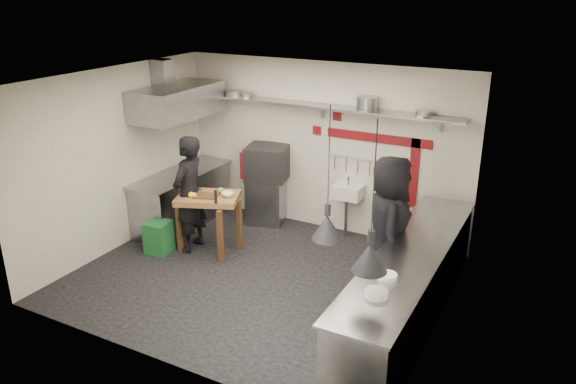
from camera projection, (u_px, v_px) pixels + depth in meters
The scene contains 47 objects.
floor at pixel (259, 278), 7.98m from camera, with size 5.00×5.00×0.00m, color black.
ceiling at pixel (255, 80), 6.99m from camera, with size 5.00×5.00×0.00m, color beige.
wall_back at pixel (323, 147), 9.22m from camera, with size 5.00×0.04×2.80m, color silver.
wall_front at pixel (151, 248), 5.75m from camera, with size 5.00×0.04×2.80m, color silver.
wall_left at pixel (117, 160), 8.58m from camera, with size 0.04×4.20×2.80m, color silver.
wall_right at pixel (445, 221), 6.39m from camera, with size 0.04×4.20×2.80m, color silver.
red_band_horiz at pixel (378, 138), 8.69m from camera, with size 1.70×0.02×0.14m, color maroon.
red_band_vert at pixel (414, 173), 8.59m from camera, with size 0.14×0.02×1.10m, color maroon.
red_tile_a at pixel (337, 116), 8.90m from camera, with size 0.14×0.02×0.14m, color maroon.
red_tile_b at pixel (317, 130), 9.15m from camera, with size 0.14×0.02×0.14m, color maroon.
back_shelf at pixel (319, 106), 8.82m from camera, with size 4.60×0.34×0.04m, color slate.
shelf_bracket_left at pixel (224, 100), 9.81m from camera, with size 0.04×0.06×0.24m, color slate.
shelf_bracket_mid at pixel (323, 111), 8.98m from camera, with size 0.04×0.06×0.24m, color slate.
shelf_bracket_right at pixel (441, 124), 8.14m from camera, with size 0.04×0.06×0.24m, color slate.
pan_far_left at pixel (235, 93), 9.49m from camera, with size 0.30×0.30×0.09m, color slate.
pan_mid_left at pixel (246, 95), 9.39m from camera, with size 0.25×0.25×0.07m, color slate.
stock_pot at pixel (367, 103), 8.43m from camera, with size 0.31×0.31×0.20m, color slate.
pan_right at pixel (424, 113), 8.07m from camera, with size 0.24×0.24×0.08m, color slate.
oven_stand at pixel (267, 200), 9.74m from camera, with size 0.61×0.55×0.80m, color slate.
combi_oven at pixel (267, 163), 9.46m from camera, with size 0.67×0.63×0.58m, color black.
oven_door at pixel (256, 167), 9.25m from camera, with size 0.54×0.03×0.46m, color maroon.
oven_glass at pixel (258, 167), 9.23m from camera, with size 0.37×0.02×0.34m, color black.
hand_sink at pixel (348, 192), 9.05m from camera, with size 0.46×0.34×0.22m, color silver.
sink_tap at pixel (348, 181), 8.99m from camera, with size 0.03×0.03×0.14m, color slate.
sink_drain at pixel (346, 217), 9.17m from camera, with size 0.06×0.06×0.66m, color slate.
utensil_rail at pixel (353, 157), 8.97m from camera, with size 0.02×0.02×0.90m, color slate.
counter_right at pixel (409, 287), 6.88m from camera, with size 0.70×3.80×0.90m, color slate.
counter_right_top at pixel (412, 253), 6.71m from camera, with size 0.76×3.90×0.03m, color slate.
plate_stack at pixel (376, 294), 5.74m from camera, with size 0.24×0.24×0.07m, color silver.
small_bowl_right at pixel (388, 276), 6.10m from camera, with size 0.21×0.21×0.05m, color silver.
counter_left at pixel (182, 199), 9.63m from camera, with size 0.70×1.90×0.90m, color slate.
counter_left_top at pixel (180, 174), 9.47m from camera, with size 0.76×2.00×0.03m, color slate.
extractor_hood at pixel (177, 101), 9.01m from camera, with size 0.78×1.60×0.50m, color slate.
hood_duct at pixel (163, 75), 8.98m from camera, with size 0.28×0.28×0.50m, color slate.
green_bin at pixel (159, 237), 8.68m from camera, with size 0.35×0.35×0.50m, color #1C602C.
prep_table at pixel (209, 223), 8.66m from camera, with size 0.92×0.64×0.92m, color olive, non-canonical shape.
cutting_board at pixel (206, 196), 8.44m from camera, with size 0.35×0.25×0.03m, color #50331C.
pepper_mill at pixel (216, 197), 8.16m from camera, with size 0.04×0.04×0.20m, color black.
lemon_a at pixel (191, 195), 8.41m from camera, with size 0.09×0.09×0.09m, color yellow.
lemon_b at pixel (194, 195), 8.40m from camera, with size 0.08×0.08×0.08m, color yellow.
veg_ball at pixel (221, 190), 8.56m from camera, with size 0.09×0.09×0.09m, color #63983D.
steel_tray at pixel (197, 190), 8.69m from camera, with size 0.18×0.12×0.03m, color slate.
bowl at pixel (228, 194), 8.45m from camera, with size 0.20×0.20×0.06m, color silver.
heat_lamp_near at pixel (329, 175), 5.90m from camera, with size 0.34×0.34×1.49m, color black, non-canonical shape.
heat_lamp_far at pixel (373, 198), 5.33m from camera, with size 0.36×0.36×1.55m, color black, non-canonical shape.
chef_left at pixel (189, 194), 8.56m from camera, with size 0.67×0.44×1.83m, color black.
chef_right at pixel (389, 226), 7.34m from camera, with size 0.93×0.61×1.91m, color black.
Camera 1 is at (3.67, -6.02, 3.96)m, focal length 35.00 mm.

